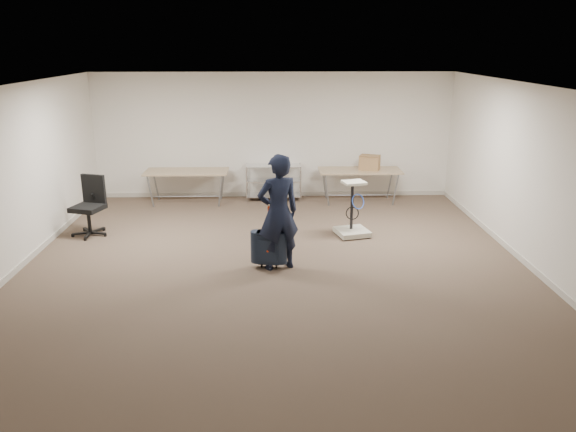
{
  "coord_description": "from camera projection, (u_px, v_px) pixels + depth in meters",
  "views": [
    {
      "loc": [
        -0.03,
        -8.08,
        3.39
      ],
      "look_at": [
        0.21,
        0.3,
        0.8
      ],
      "focal_mm": 35.0,
      "sensor_mm": 36.0,
      "label": 1
    }
  ],
  "objects": [
    {
      "name": "ground",
      "position": [
        275.0,
        271.0,
        8.72
      ],
      "size": [
        9.0,
        9.0,
        0.0
      ],
      "primitive_type": "plane",
      "color": "#4A3C2C",
      "rests_on": "ground"
    },
    {
      "name": "office_chair",
      "position": [
        90.0,
        217.0,
        10.32
      ],
      "size": [
        0.66,
        0.66,
        1.09
      ],
      "color": "black",
      "rests_on": "ground"
    },
    {
      "name": "folding_table_left",
      "position": [
        187.0,
        173.0,
        12.24
      ],
      "size": [
        1.8,
        0.75,
        0.73
      ],
      "color": "#937C5A",
      "rests_on": "ground"
    },
    {
      "name": "folding_table_right",
      "position": [
        360.0,
        172.0,
        12.35
      ],
      "size": [
        1.8,
        0.75,
        0.73
      ],
      "color": "#937C5A",
      "rests_on": "ground"
    },
    {
      "name": "room_shell",
      "position": [
        275.0,
        239.0,
        10.02
      ],
      "size": [
        8.0,
        9.0,
        9.0
      ],
      "color": "silver",
      "rests_on": "ground"
    },
    {
      "name": "person",
      "position": [
        278.0,
        212.0,
        8.59
      ],
      "size": [
        0.77,
        0.64,
        1.82
      ],
      "primitive_type": "imported",
      "rotation": [
        0.0,
        0.0,
        3.5
      ],
      "color": "black",
      "rests_on": "ground"
    },
    {
      "name": "equipment_cart",
      "position": [
        353.0,
        221.0,
        10.27
      ],
      "size": [
        0.68,
        0.68,
        1.02
      ],
      "color": "beige",
      "rests_on": "ground"
    },
    {
      "name": "suitcase",
      "position": [
        269.0,
        247.0,
        8.75
      ],
      "size": [
        0.4,
        0.27,
        1.01
      ],
      "color": "#161F31",
      "rests_on": "ground"
    },
    {
      "name": "wire_shelf",
      "position": [
        274.0,
        180.0,
        12.6
      ],
      "size": [
        1.22,
        0.47,
        0.8
      ],
      "color": "silver",
      "rests_on": "ground"
    },
    {
      "name": "cardboard_box",
      "position": [
        370.0,
        163.0,
        12.29
      ],
      "size": [
        0.51,
        0.45,
        0.32
      ],
      "primitive_type": "cube",
      "rotation": [
        0.0,
        0.0,
        -0.36
      ],
      "color": "#9A7347",
      "rests_on": "folding_table_right"
    }
  ]
}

